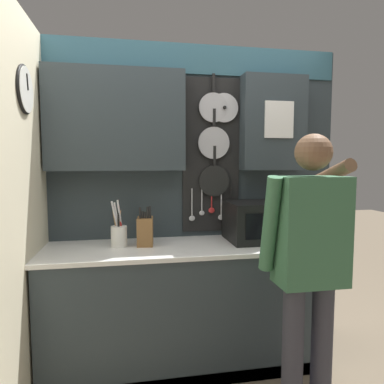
{
  "coord_description": "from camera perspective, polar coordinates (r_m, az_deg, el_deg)",
  "views": [
    {
      "loc": [
        -0.4,
        -2.39,
        1.49
      ],
      "look_at": [
        0.07,
        0.2,
        1.26
      ],
      "focal_mm": 32.0,
      "sensor_mm": 36.0,
      "label": 1
    }
  ],
  "objects": [
    {
      "name": "base_cabinet_counter",
      "position": [
        2.64,
        -0.85,
        -18.39
      ],
      "size": [
        2.01,
        0.62,
        0.89
      ],
      "color": "#2D383D",
      "rests_on": "ground_plane"
    },
    {
      "name": "knife_block",
      "position": [
        2.49,
        -7.81,
        -6.44
      ],
      "size": [
        0.12,
        0.16,
        0.29
      ],
      "color": "brown",
      "rests_on": "base_cabinet_counter"
    },
    {
      "name": "ground_plane",
      "position": [
        2.85,
        -0.85,
        -26.58
      ],
      "size": [
        14.0,
        14.0,
        0.0
      ],
      "primitive_type": "plane",
      "color": "#756651"
    },
    {
      "name": "microwave",
      "position": [
        2.67,
        11.73,
        -4.78
      ],
      "size": [
        0.54,
        0.4,
        0.3
      ],
      "color": "black",
      "rests_on": "base_cabinet_counter"
    },
    {
      "name": "utensil_crock",
      "position": [
        2.5,
        -12.09,
        -6.8
      ],
      "size": [
        0.11,
        0.11,
        0.34
      ],
      "color": "white",
      "rests_on": "base_cabinet_counter"
    },
    {
      "name": "person",
      "position": [
        2.06,
        18.96,
        -9.69
      ],
      "size": [
        0.54,
        0.63,
        1.65
      ],
      "color": "#383842",
      "rests_on": "ground_plane"
    },
    {
      "name": "back_wall_unit",
      "position": [
        2.69,
        -2.31,
        4.73
      ],
      "size": [
        2.58,
        0.22,
        2.4
      ],
      "color": "#2D383D",
      "rests_on": "ground_plane"
    },
    {
      "name": "side_wall",
      "position": [
        2.1,
        -27.66,
        -3.19
      ],
      "size": [
        0.07,
        1.6,
        2.4
      ],
      "color": "beige",
      "rests_on": "ground_plane"
    }
  ]
}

